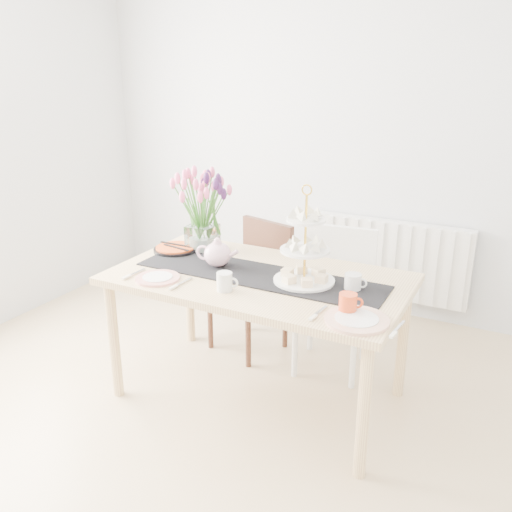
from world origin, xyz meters
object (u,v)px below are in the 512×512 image
at_px(teapot, 218,254).
at_px(mug_orange, 348,304).
at_px(radiator, 388,259).
at_px(chair_brown, 256,276).
at_px(tart_tin, 175,249).
at_px(tulip_vase, 201,199).
at_px(plate_right, 357,320).
at_px(cream_jug, 353,282).
at_px(dining_table, 259,289).
at_px(plate_left, 158,278).
at_px(cake_stand, 305,259).
at_px(mug_white, 225,282).
at_px(chair_white, 336,288).

xyz_separation_m(teapot, mug_orange, (0.85, -0.25, -0.03)).
bearing_deg(radiator, chair_brown, -126.94).
bearing_deg(tart_tin, tulip_vase, 36.70).
relative_size(tart_tin, plate_right, 0.91).
bearing_deg(cream_jug, radiator, 97.15).
relative_size(radiator, mug_orange, 12.17).
distance_m(chair_brown, mug_orange, 1.22).
bearing_deg(radiator, dining_table, -104.25).
bearing_deg(chair_brown, plate_left, -84.38).
height_order(cake_stand, teapot, cake_stand).
xyz_separation_m(tart_tin, mug_white, (0.58, -0.39, 0.03)).
distance_m(tulip_vase, tart_tin, 0.35).
bearing_deg(plate_left, chair_brown, 79.57).
bearing_deg(cream_jug, tulip_vase, 170.76).
height_order(plate_left, plate_right, plate_right).
xyz_separation_m(radiator, mug_orange, (0.22, -1.67, 0.35)).
height_order(radiator, plate_left, plate_left).
bearing_deg(tulip_vase, plate_right, -24.40).
distance_m(dining_table, mug_white, 0.30).
height_order(radiator, chair_brown, chair_brown).
height_order(teapot, plate_left, teapot).
distance_m(mug_white, plate_right, 0.71).
bearing_deg(plate_right, tulip_vase, 155.60).
bearing_deg(chair_white, cream_jug, -69.99).
relative_size(cake_stand, cream_jug, 5.47).
bearing_deg(mug_white, cream_jug, 18.04).
relative_size(dining_table, tart_tin, 5.98).
bearing_deg(mug_orange, mug_white, 145.79).
bearing_deg(radiator, mug_white, -104.03).
height_order(dining_table, cake_stand, cake_stand).
bearing_deg(chair_white, mug_orange, -74.40).
height_order(chair_white, cake_stand, cake_stand).
relative_size(dining_table, plate_left, 6.72).
bearing_deg(cream_jug, plate_left, -159.90).
distance_m(dining_table, cream_jug, 0.53).
relative_size(teapot, mug_white, 2.56).
distance_m(tart_tin, plate_right, 1.35).
height_order(dining_table, teapot, teapot).
xyz_separation_m(teapot, cream_jug, (0.78, 0.03, -0.03)).
bearing_deg(tulip_vase, cream_jug, -10.18).
xyz_separation_m(chair_white, cream_jug, (0.26, -0.52, 0.28)).
height_order(mug_orange, plate_left, mug_orange).
distance_m(mug_orange, plate_left, 1.04).
distance_m(dining_table, plate_left, 0.55).
relative_size(teapot, cream_jug, 2.85).
bearing_deg(plate_left, dining_table, 32.84).
relative_size(mug_white, plate_right, 0.33).
bearing_deg(tulip_vase, chair_brown, 57.86).
bearing_deg(chair_brown, radiator, 69.12).
xyz_separation_m(radiator, tulip_vase, (-0.87, -1.21, 0.63)).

